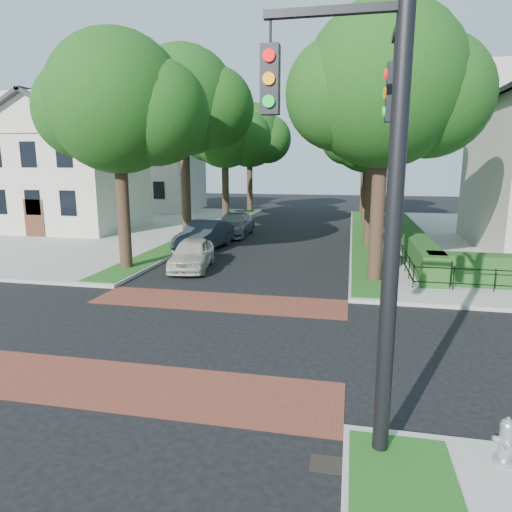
# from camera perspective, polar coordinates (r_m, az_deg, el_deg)

# --- Properties ---
(ground) EXTENTS (120.00, 120.00, 0.00)m
(ground) POSITION_cam_1_polar(r_m,az_deg,el_deg) (13.43, -8.60, -9.66)
(ground) COLOR black
(ground) RESTS_ON ground
(sidewalk_nw) EXTENTS (30.00, 30.00, 0.15)m
(sidewalk_nw) POSITION_cam_1_polar(r_m,az_deg,el_deg) (39.24, -26.02, 3.43)
(sidewalk_nw) COLOR gray
(sidewalk_nw) RESTS_ON ground
(crosswalk_far) EXTENTS (9.00, 2.20, 0.01)m
(crosswalk_far) POSITION_cam_1_polar(r_m,az_deg,el_deg) (16.29, -4.69, -5.71)
(crosswalk_far) COLOR brown
(crosswalk_far) RESTS_ON ground
(crosswalk_near) EXTENTS (9.00, 2.20, 0.01)m
(crosswalk_near) POSITION_cam_1_polar(r_m,az_deg,el_deg) (10.75, -14.72, -15.52)
(crosswalk_near) COLOR brown
(crosswalk_near) RESTS_ON ground
(storm_drain) EXTENTS (0.65, 0.45, 0.01)m
(storm_drain) POSITION_cam_1_polar(r_m,az_deg,el_deg) (8.27, 9.23, -24.34)
(storm_drain) COLOR black
(storm_drain) RESTS_ON ground
(grass_strip_ne) EXTENTS (1.60, 29.80, 0.02)m
(grass_strip_ne) POSITION_cam_1_polar(r_m,az_deg,el_deg) (31.17, 13.39, 2.63)
(grass_strip_ne) COLOR #174914
(grass_strip_ne) RESTS_ON sidewalk_ne
(grass_strip_nw) EXTENTS (1.60, 29.80, 0.02)m
(grass_strip_nw) POSITION_cam_1_polar(r_m,az_deg,el_deg) (32.69, -5.91, 3.29)
(grass_strip_nw) COLOR #174914
(grass_strip_nw) RESTS_ON sidewalk_nw
(tree_right_near) EXTENTS (7.75, 6.67, 10.66)m
(tree_right_near) POSITION_cam_1_polar(r_m,az_deg,el_deg) (19.18, 16.01, 19.51)
(tree_right_near) COLOR black
(tree_right_near) RESTS_ON sidewalk_ne
(tree_right_mid) EXTENTS (8.25, 7.09, 11.22)m
(tree_right_mid) POSITION_cam_1_polar(r_m,az_deg,el_deg) (27.17, 14.86, 17.87)
(tree_right_mid) COLOR black
(tree_right_mid) RESTS_ON sidewalk_ne
(tree_right_far) EXTENTS (7.25, 6.23, 9.74)m
(tree_right_far) POSITION_cam_1_polar(r_m,az_deg,el_deg) (36.01, 14.03, 14.53)
(tree_right_far) COLOR black
(tree_right_far) RESTS_ON sidewalk_ne
(tree_right_back) EXTENTS (7.50, 6.45, 10.20)m
(tree_right_back) POSITION_cam_1_polar(r_m,az_deg,el_deg) (45.02, 13.66, 14.35)
(tree_right_back) COLOR black
(tree_right_back) RESTS_ON sidewalk_ne
(tree_left_near) EXTENTS (7.50, 6.45, 10.20)m
(tree_left_near) POSITION_cam_1_polar(r_m,az_deg,el_deg) (21.49, -16.41, 17.62)
(tree_left_near) COLOR black
(tree_left_near) RESTS_ON sidewalk_nw
(tree_left_mid) EXTENTS (8.00, 6.88, 11.48)m
(tree_left_mid) POSITION_cam_1_polar(r_m,az_deg,el_deg) (28.91, -8.68, 18.42)
(tree_left_mid) COLOR black
(tree_left_mid) RESTS_ON sidewalk_nw
(tree_left_far) EXTENTS (7.00, 6.02, 9.86)m
(tree_left_far) POSITION_cam_1_polar(r_m,az_deg,el_deg) (37.32, -3.69, 15.05)
(tree_left_far) COLOR black
(tree_left_far) RESTS_ON sidewalk_nw
(tree_left_back) EXTENTS (7.75, 6.66, 10.44)m
(tree_left_back) POSITION_cam_1_polar(r_m,az_deg,el_deg) (46.09, -0.60, 14.77)
(tree_left_back) COLOR black
(tree_left_back) RESTS_ON sidewalk_nw
(hedge_main_road) EXTENTS (1.00, 18.00, 1.20)m
(hedge_main_road) POSITION_cam_1_polar(r_m,az_deg,el_deg) (27.21, 18.49, 2.34)
(hedge_main_road) COLOR #1B4217
(hedge_main_road) RESTS_ON sidewalk_ne
(fence_main_road) EXTENTS (0.06, 18.00, 0.90)m
(fence_main_road) POSITION_cam_1_polar(r_m,az_deg,el_deg) (27.15, 16.80, 2.10)
(fence_main_road) COLOR black
(fence_main_road) RESTS_ON sidewalk_ne
(house_left_near) EXTENTS (10.00, 9.00, 10.14)m
(house_left_near) POSITION_cam_1_polar(r_m,az_deg,el_deg) (35.79, -22.54, 11.04)
(house_left_near) COLOR beige
(house_left_near) RESTS_ON sidewalk_nw
(house_left_far) EXTENTS (10.00, 9.00, 10.14)m
(house_left_far) POSITION_cam_1_polar(r_m,az_deg,el_deg) (48.04, -13.02, 11.52)
(house_left_far) COLOR #BDB6AA
(house_left_far) RESTS_ON sidewalk_nw
(traffic_signal) EXTENTS (2.17, 2.00, 8.00)m
(traffic_signal) POSITION_cam_1_polar(r_m,az_deg,el_deg) (7.31, 15.33, 10.17)
(traffic_signal) COLOR black
(traffic_signal) RESTS_ON sidewalk_se
(parked_car_front) EXTENTS (2.27, 4.38, 1.42)m
(parked_car_front) POSITION_cam_1_polar(r_m,az_deg,el_deg) (21.23, -8.02, 0.26)
(parked_car_front) COLOR beige
(parked_car_front) RESTS_ON ground
(parked_car_middle) EXTENTS (2.28, 5.11, 1.63)m
(parked_car_middle) POSITION_cam_1_polar(r_m,az_deg,el_deg) (26.01, -6.43, 2.61)
(parked_car_middle) COLOR #1D232B
(parked_car_middle) RESTS_ON ground
(parked_car_rear) EXTENTS (2.30, 5.31, 1.52)m
(parked_car_rear) POSITION_cam_1_polar(r_m,az_deg,el_deg) (30.93, -2.72, 3.99)
(parked_car_rear) COLOR slate
(parked_car_rear) RESTS_ON ground
(fire_hydrant) EXTENTS (0.41, 0.42, 0.79)m
(fire_hydrant) POSITION_cam_1_polar(r_m,az_deg,el_deg) (8.68, 28.78, -19.70)
(fire_hydrant) COLOR #A8A7A9
(fire_hydrant) RESTS_ON sidewalk_se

